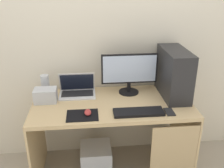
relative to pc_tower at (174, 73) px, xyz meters
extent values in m
cube|color=beige|center=(-0.59, 0.30, 0.30)|extent=(4.00, 0.04, 2.60)
cube|color=tan|center=(-0.59, -0.09, -0.24)|extent=(1.43, 0.70, 0.03)
cube|color=tan|center=(-1.29, -0.09, -0.63)|extent=(0.02, 0.70, 0.74)
cube|color=tan|center=(0.12, -0.09, -0.63)|extent=(0.02, 0.70, 0.74)
cube|color=tan|center=(-0.09, -0.43, -0.59)|extent=(0.40, 0.01, 0.59)
cube|color=#232326|center=(0.00, 0.00, 0.00)|extent=(0.21, 0.50, 0.45)
cylinder|color=black|center=(-0.40, 0.10, -0.22)|extent=(0.19, 0.19, 0.01)
cylinder|color=black|center=(-0.40, 0.10, -0.17)|extent=(0.04, 0.04, 0.09)
cube|color=black|center=(-0.40, 0.10, 0.03)|extent=(0.53, 0.02, 0.29)
cube|color=#B2C6EA|center=(-0.40, 0.09, 0.03)|extent=(0.50, 0.00, 0.26)
cube|color=silver|center=(-0.90, 0.08, -0.22)|extent=(0.34, 0.22, 0.01)
cube|color=black|center=(-0.90, 0.10, -0.21)|extent=(0.30, 0.14, 0.00)
cube|color=silver|center=(-0.90, 0.16, -0.11)|extent=(0.34, 0.07, 0.20)
cube|color=black|center=(-0.90, 0.16, -0.12)|extent=(0.32, 0.05, 0.17)
cylinder|color=#B7BCC6|center=(-1.20, 0.14, -0.13)|extent=(0.08, 0.08, 0.19)
cube|color=#B7BCC6|center=(-1.18, -0.02, -0.16)|extent=(0.20, 0.14, 0.12)
cube|color=black|center=(-0.39, -0.31, -0.21)|extent=(0.42, 0.14, 0.02)
cube|color=black|center=(-0.85, -0.30, -0.22)|extent=(0.26, 0.20, 0.00)
ellipsoid|color=#B23333|center=(-0.81, -0.29, -0.20)|extent=(0.06, 0.10, 0.03)
cube|color=#232326|center=(-0.12, -0.32, -0.22)|extent=(0.07, 0.13, 0.01)
cube|color=#B7BCC6|center=(-0.75, -0.10, -0.85)|extent=(0.30, 0.30, 0.30)
camera|label=1|loc=(-0.79, -2.14, 0.84)|focal=40.96mm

